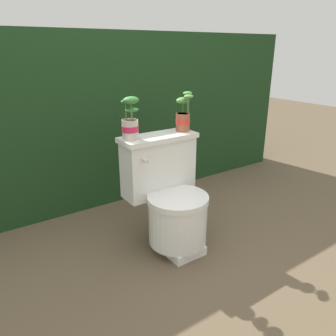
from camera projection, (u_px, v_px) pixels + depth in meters
ground_plane at (164, 248)px, 2.10m from camera, size 12.00×12.00×0.00m
hedge_backdrop at (89, 117)px, 2.74m from camera, size 3.74×0.67×1.33m
toilet at (170, 197)px, 2.05m from camera, size 0.49×0.50×0.70m
potted_plant_left at (130, 123)px, 1.89m from camera, size 0.10×0.12×0.25m
potted_plant_midleft at (183, 116)px, 2.09m from camera, size 0.11×0.12×0.25m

